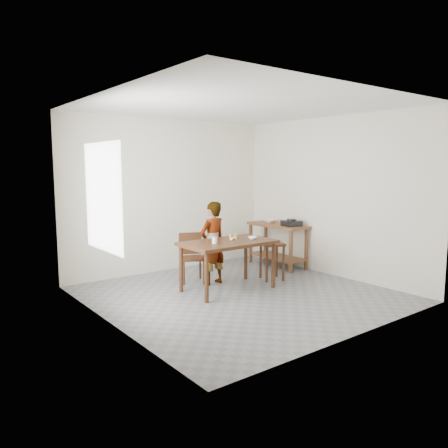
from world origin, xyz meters
TOP-DOWN VIEW (x-y plane):
  - floor at (0.00, 0.00)m, footprint 4.00×4.00m
  - ceiling at (0.00, 0.00)m, footprint 4.00×4.00m
  - wall_back at (0.00, 2.02)m, footprint 4.00×0.04m
  - wall_front at (0.00, -2.02)m, footprint 4.00×0.04m
  - wall_left at (-2.02, 0.00)m, footprint 0.04×4.00m
  - wall_right at (2.02, 0.00)m, footprint 0.04×4.00m
  - window_pane at (-1.97, 0.20)m, footprint 0.02×1.10m
  - dining_table at (0.00, 0.30)m, footprint 1.40×0.80m
  - prep_counter at (1.72, 1.00)m, footprint 0.50×1.20m
  - child at (0.01, 0.72)m, footprint 0.52×0.38m
  - dining_chair at (-0.17, 1.03)m, footprint 0.50×0.50m
  - stool at (0.95, 0.34)m, footprint 0.46×0.46m
  - glass_tumbler at (-0.28, 0.26)m, footprint 0.10×0.10m
  - small_bowl at (0.41, 0.21)m, footprint 0.17×0.17m
  - banana at (0.16, 0.36)m, footprint 0.21×0.18m
  - serving_bowl at (1.74, 1.23)m, footprint 0.26×0.26m
  - gas_burner at (1.73, 0.66)m, footprint 0.34×0.34m

SIDE VIEW (x-z plane):
  - floor at x=0.00m, z-range -0.04..0.00m
  - stool at x=0.95m, z-range 0.00..0.62m
  - dining_table at x=0.00m, z-range 0.00..0.75m
  - dining_chair at x=-0.17m, z-range 0.00..0.78m
  - prep_counter at x=1.72m, z-range 0.00..0.80m
  - child at x=0.01m, z-range 0.00..1.32m
  - small_bowl at x=0.41m, z-range 0.75..0.79m
  - banana at x=0.16m, z-range 0.75..0.81m
  - glass_tumbler at x=-0.28m, z-range 0.75..0.85m
  - serving_bowl at x=1.74m, z-range 0.80..0.86m
  - gas_burner at x=1.73m, z-range 0.80..0.90m
  - wall_back at x=0.00m, z-range 0.00..2.70m
  - wall_front at x=0.00m, z-range 0.00..2.70m
  - wall_left at x=-2.02m, z-range 0.00..2.70m
  - wall_right at x=2.02m, z-range 0.00..2.70m
  - window_pane at x=-1.97m, z-range 0.85..2.15m
  - ceiling at x=0.00m, z-range 2.70..2.74m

